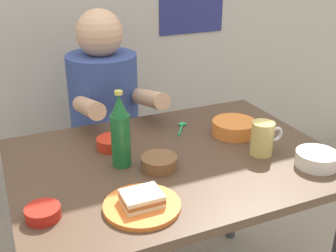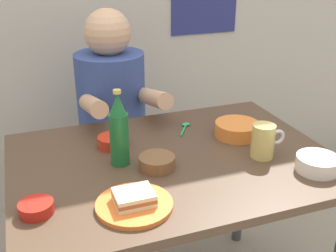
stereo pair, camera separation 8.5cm
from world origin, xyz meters
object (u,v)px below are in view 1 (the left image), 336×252
(stool, at_px, (109,175))
(beer_bottle, at_px, (120,133))
(plate_orange, at_px, (142,206))
(sandwich, at_px, (142,198))
(beer_mug, at_px, (263,138))
(person_seated, at_px, (104,98))
(dining_table, at_px, (174,181))
(soup_bowl_orange, at_px, (234,127))

(stool, xyz_separation_m, beer_bottle, (-0.11, -0.61, 0.51))
(plate_orange, distance_m, beer_bottle, 0.29)
(sandwich, height_order, beer_mug, beer_mug)
(stool, bearing_deg, person_seated, -90.00)
(plate_orange, bearing_deg, person_seated, 80.98)
(person_seated, bearing_deg, beer_bottle, -100.41)
(person_seated, xyz_separation_m, plate_orange, (-0.14, -0.86, -0.02))
(dining_table, distance_m, beer_bottle, 0.28)
(stool, height_order, person_seated, person_seated)
(beer_bottle, height_order, soup_bowl_orange, beer_bottle)
(dining_table, distance_m, person_seated, 0.63)
(plate_orange, distance_m, sandwich, 0.02)
(beer_bottle, relative_size, soup_bowl_orange, 1.54)
(beer_bottle, bearing_deg, stool, 79.78)
(plate_orange, height_order, beer_mug, beer_mug)
(plate_orange, height_order, sandwich, sandwich)
(dining_table, relative_size, stool, 2.44)
(person_seated, distance_m, sandwich, 0.87)
(soup_bowl_orange, bearing_deg, dining_table, -164.21)
(dining_table, height_order, sandwich, sandwich)
(sandwich, bearing_deg, plate_orange, -90.00)
(sandwich, height_order, beer_bottle, beer_bottle)
(stool, height_order, beer_bottle, beer_bottle)
(dining_table, height_order, person_seated, person_seated)
(stool, xyz_separation_m, person_seated, (0.00, -0.01, 0.42))
(stool, bearing_deg, beer_mug, -63.24)
(beer_bottle, bearing_deg, beer_mug, -14.50)
(person_seated, bearing_deg, dining_table, -83.43)
(person_seated, bearing_deg, sandwich, -99.02)
(plate_orange, bearing_deg, soup_bowl_orange, 32.56)
(stool, bearing_deg, dining_table, -83.54)
(person_seated, xyz_separation_m, soup_bowl_orange, (0.37, -0.54, 0.01))
(beer_mug, distance_m, beer_bottle, 0.50)
(beer_mug, bearing_deg, beer_bottle, 165.50)
(sandwich, relative_size, beer_mug, 0.87)
(dining_table, distance_m, plate_orange, 0.33)
(dining_table, distance_m, beer_mug, 0.35)
(stool, bearing_deg, beer_bottle, -100.22)
(person_seated, height_order, beer_mug, person_seated)
(stool, xyz_separation_m, beer_mug, (0.37, -0.73, 0.45))
(dining_table, relative_size, beer_mug, 8.73)
(sandwich, relative_size, soup_bowl_orange, 0.65)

